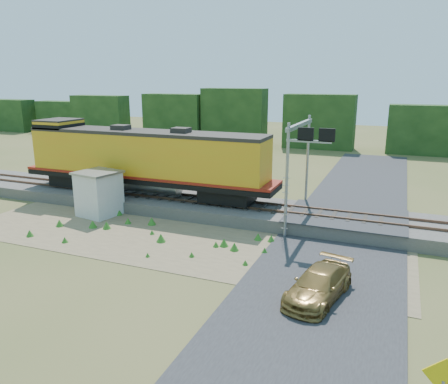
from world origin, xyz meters
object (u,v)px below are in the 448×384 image
at_px(locomotive, 142,158).
at_px(signal_gantry, 302,147).
at_px(car, 319,285).
at_px(shed, 99,193).

distance_m(locomotive, signal_gantry, 11.64).
relative_size(locomotive, car, 4.40).
bearing_deg(shed, locomotive, 78.28).
relative_size(locomotive, signal_gantry, 2.92).
bearing_deg(signal_gantry, locomotive, 176.78).
xyz_separation_m(locomotive, signal_gantry, (11.52, -0.65, 1.56)).
height_order(locomotive, car, locomotive).
xyz_separation_m(shed, signal_gantry, (12.86, 2.64, 3.45)).
bearing_deg(locomotive, shed, -112.21).
distance_m(locomotive, shed, 4.02).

